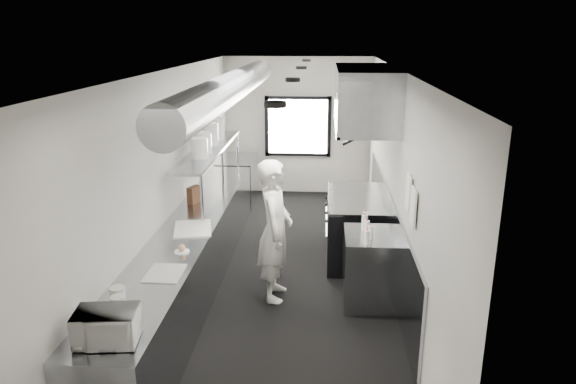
% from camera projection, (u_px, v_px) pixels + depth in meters
% --- Properties ---
extents(floor, '(3.00, 8.00, 0.01)m').
position_uv_depth(floor, '(282.00, 274.00, 7.39)').
color(floor, black).
rests_on(floor, ground).
extents(ceiling, '(3.00, 8.00, 0.01)m').
position_uv_depth(ceiling, '(282.00, 70.00, 6.58)').
color(ceiling, silver).
rests_on(ceiling, wall_back).
extents(wall_back, '(3.00, 0.02, 2.80)m').
position_uv_depth(wall_back, '(298.00, 126.00, 10.80)').
color(wall_back, '#B9B6B0').
rests_on(wall_back, floor).
extents(wall_front, '(3.00, 0.02, 2.80)m').
position_uv_depth(wall_front, '(228.00, 354.00, 3.17)').
color(wall_front, '#B9B6B0').
rests_on(wall_front, floor).
extents(wall_left, '(0.02, 8.00, 2.80)m').
position_uv_depth(wall_left, '(171.00, 176.00, 7.09)').
color(wall_left, '#B9B6B0').
rests_on(wall_left, floor).
extents(wall_right, '(0.02, 8.00, 2.80)m').
position_uv_depth(wall_right, '(396.00, 180.00, 6.88)').
color(wall_right, '#B9B6B0').
rests_on(wall_right, floor).
extents(wall_cladding, '(0.03, 5.50, 1.10)m').
position_uv_depth(wall_cladding, '(388.00, 232.00, 7.42)').
color(wall_cladding, '#8E949B').
rests_on(wall_cladding, wall_right).
extents(hvac_duct, '(0.40, 6.40, 0.40)m').
position_uv_depth(hvac_duct, '(232.00, 87.00, 7.08)').
color(hvac_duct, gray).
rests_on(hvac_duct, ceiling).
extents(service_window, '(1.36, 0.05, 1.25)m').
position_uv_depth(service_window, '(298.00, 127.00, 10.77)').
color(service_window, white).
rests_on(service_window, wall_back).
extents(exhaust_hood, '(0.81, 2.20, 0.88)m').
position_uv_depth(exhaust_hood, '(365.00, 97.00, 7.29)').
color(exhaust_hood, '#8E949B').
rests_on(exhaust_hood, ceiling).
extents(prep_counter, '(0.70, 6.00, 0.90)m').
position_uv_depth(prep_counter, '(192.00, 257.00, 6.86)').
color(prep_counter, '#8E949B').
rests_on(prep_counter, floor).
extents(pass_shelf, '(0.45, 3.00, 0.68)m').
position_uv_depth(pass_shelf, '(209.00, 150.00, 7.98)').
color(pass_shelf, '#8E949B').
rests_on(pass_shelf, prep_counter).
extents(range, '(0.88, 1.60, 0.94)m').
position_uv_depth(range, '(355.00, 227.00, 7.86)').
color(range, black).
rests_on(range, floor).
extents(bottle_station, '(0.65, 0.80, 0.90)m').
position_uv_depth(bottle_station, '(370.00, 268.00, 6.52)').
color(bottle_station, '#8E949B').
rests_on(bottle_station, floor).
extents(far_work_table, '(0.70, 1.20, 0.90)m').
position_uv_depth(far_work_table, '(238.00, 180.00, 10.39)').
color(far_work_table, '#8E949B').
rests_on(far_work_table, floor).
extents(notice_sheet_a, '(0.02, 0.28, 0.38)m').
position_uv_depth(notice_sheet_a, '(408.00, 192.00, 5.68)').
color(notice_sheet_a, white).
rests_on(notice_sheet_a, wall_right).
extents(notice_sheet_b, '(0.02, 0.28, 0.38)m').
position_uv_depth(notice_sheet_b, '(413.00, 207.00, 5.36)').
color(notice_sheet_b, white).
rests_on(notice_sheet_b, wall_right).
extents(line_cook, '(0.43, 0.66, 1.80)m').
position_uv_depth(line_cook, '(275.00, 230.00, 6.52)').
color(line_cook, silver).
rests_on(line_cook, floor).
extents(microwave, '(0.49, 0.40, 0.27)m').
position_uv_depth(microwave, '(107.00, 327.00, 4.14)').
color(microwave, silver).
rests_on(microwave, prep_counter).
extents(deli_tub_a, '(0.16, 0.16, 0.10)m').
position_uv_depth(deli_tub_a, '(118.00, 301.00, 4.70)').
color(deli_tub_a, '#AAB1A3').
rests_on(deli_tub_a, prep_counter).
extents(deli_tub_b, '(0.19, 0.19, 0.10)m').
position_uv_depth(deli_tub_b, '(117.00, 292.00, 4.86)').
color(deli_tub_b, '#AAB1A3').
rests_on(deli_tub_b, prep_counter).
extents(newspaper, '(0.36, 0.45, 0.01)m').
position_uv_depth(newspaper, '(165.00, 273.00, 5.36)').
color(newspaper, white).
rests_on(newspaper, prep_counter).
extents(small_plate, '(0.20, 0.20, 0.01)m').
position_uv_depth(small_plate, '(182.00, 252.00, 5.87)').
color(small_plate, white).
rests_on(small_plate, prep_counter).
extents(pastry, '(0.08, 0.08, 0.08)m').
position_uv_depth(pastry, '(182.00, 248.00, 5.86)').
color(pastry, tan).
rests_on(pastry, small_plate).
extents(cutting_board, '(0.57, 0.68, 0.02)m').
position_uv_depth(cutting_board, '(193.00, 229.00, 6.55)').
color(cutting_board, silver).
rests_on(cutting_board, prep_counter).
extents(knife_block, '(0.17, 0.24, 0.24)m').
position_uv_depth(knife_block, '(194.00, 195.00, 7.55)').
color(knife_block, '#512E1C').
rests_on(knife_block, prep_counter).
extents(plate_stack_a, '(0.31, 0.31, 0.28)m').
position_uv_depth(plate_stack_a, '(199.00, 148.00, 7.33)').
color(plate_stack_a, white).
rests_on(plate_stack_a, pass_shelf).
extents(plate_stack_b, '(0.30, 0.30, 0.30)m').
position_uv_depth(plate_stack_b, '(204.00, 143.00, 7.59)').
color(plate_stack_b, white).
rests_on(plate_stack_b, pass_shelf).
extents(plate_stack_c, '(0.27, 0.27, 0.34)m').
position_uv_depth(plate_stack_c, '(211.00, 134.00, 8.15)').
color(plate_stack_c, white).
rests_on(plate_stack_c, pass_shelf).
extents(plate_stack_d, '(0.26, 0.26, 0.35)m').
position_uv_depth(plate_stack_d, '(217.00, 129.00, 8.57)').
color(plate_stack_d, white).
rests_on(plate_stack_d, pass_shelf).
extents(squeeze_bottle_a, '(0.07, 0.07, 0.17)m').
position_uv_depth(squeeze_bottle_a, '(367.00, 237.00, 6.08)').
color(squeeze_bottle_a, silver).
rests_on(squeeze_bottle_a, bottle_station).
extents(squeeze_bottle_b, '(0.07, 0.07, 0.16)m').
position_uv_depth(squeeze_bottle_b, '(371.00, 232.00, 6.23)').
color(squeeze_bottle_b, silver).
rests_on(squeeze_bottle_b, bottle_station).
extents(squeeze_bottle_c, '(0.07, 0.07, 0.18)m').
position_uv_depth(squeeze_bottle_c, '(367.00, 228.00, 6.37)').
color(squeeze_bottle_c, silver).
rests_on(squeeze_bottle_c, bottle_station).
extents(squeeze_bottle_d, '(0.07, 0.07, 0.19)m').
position_uv_depth(squeeze_bottle_d, '(364.00, 223.00, 6.51)').
color(squeeze_bottle_d, silver).
rests_on(squeeze_bottle_d, bottle_station).
extents(squeeze_bottle_e, '(0.07, 0.07, 0.19)m').
position_uv_depth(squeeze_bottle_e, '(365.00, 219.00, 6.64)').
color(squeeze_bottle_e, silver).
rests_on(squeeze_bottle_e, bottle_station).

